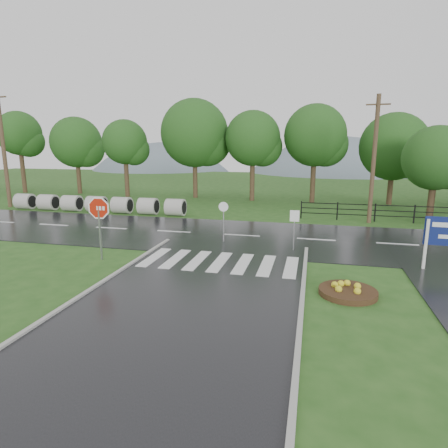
# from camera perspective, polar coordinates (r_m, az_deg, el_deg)

# --- Properties ---
(ground) EXTENTS (120.00, 120.00, 0.00)m
(ground) POSITION_cam_1_polar(r_m,az_deg,el_deg) (11.59, -6.82, -13.34)
(ground) COLOR #28531B
(ground) RESTS_ON ground
(main_road) EXTENTS (90.00, 8.00, 0.04)m
(main_road) POSITION_cam_1_polar(r_m,az_deg,el_deg) (20.74, 2.73, -1.85)
(main_road) COLOR black
(main_road) RESTS_ON ground
(crosswalk) EXTENTS (6.50, 2.80, 0.02)m
(crosswalk) POSITION_cam_1_polar(r_m,az_deg,el_deg) (16.02, -0.63, -5.78)
(crosswalk) COLOR silver
(crosswalk) RESTS_ON ground
(curb_right) EXTENTS (0.15, 24.00, 0.12)m
(curb_right) POSITION_cam_1_polar(r_m,az_deg,el_deg) (7.61, 10.20, -28.60)
(curb_right) COLOR #A3A39B
(curb_right) RESTS_ON ground
(fence_west) EXTENTS (9.58, 0.08, 1.20)m
(fence_west) POSITION_cam_1_polar(r_m,az_deg,el_deg) (26.45, 22.04, 1.88)
(fence_west) COLOR black
(fence_west) RESTS_ON ground
(hills) EXTENTS (102.00, 48.00, 48.00)m
(hills) POSITION_cam_1_polar(r_m,az_deg,el_deg) (77.55, 12.82, -3.71)
(hills) COLOR slate
(hills) RESTS_ON ground
(treeline) EXTENTS (83.20, 5.20, 10.00)m
(treeline) POSITION_cam_1_polar(r_m,az_deg,el_deg) (34.27, 8.77, 3.49)
(treeline) COLOR #1B4816
(treeline) RESTS_ON ground
(culvert_pipes) EXTENTS (13.90, 1.20, 1.20)m
(culvert_pipes) POSITION_cam_1_polar(r_m,az_deg,el_deg) (29.72, -18.85, 2.89)
(culvert_pipes) COLOR #9E9B93
(culvert_pipes) RESTS_ON ground
(stop_sign) EXTENTS (1.31, 0.12, 2.95)m
(stop_sign) POSITION_cam_1_polar(r_m,az_deg,el_deg) (16.91, -18.52, 1.45)
(stop_sign) COLOR #939399
(stop_sign) RESTS_ON ground
(flower_bed) EXTENTS (1.92, 1.92, 0.38)m
(flower_bed) POSITION_cam_1_polar(r_m,az_deg,el_deg) (13.40, 18.36, -9.64)
(flower_bed) COLOR #332111
(flower_bed) RESTS_ON ground
(reg_sign_small) EXTENTS (0.44, 0.06, 1.97)m
(reg_sign_small) POSITION_cam_1_polar(r_m,az_deg,el_deg) (17.79, 10.68, 0.30)
(reg_sign_small) COLOR #939399
(reg_sign_small) RESTS_ON ground
(reg_sign_round) EXTENTS (0.49, 0.08, 2.13)m
(reg_sign_round) POSITION_cam_1_polar(r_m,az_deg,el_deg) (19.03, -0.08, 1.10)
(reg_sign_round) COLOR #939399
(reg_sign_round) RESTS_ON ground
(utility_pole_west) EXTENTS (1.66, 0.31, 9.30)m
(utility_pole_west) POSITION_cam_1_polar(r_m,az_deg,el_deg) (34.90, -30.58, 9.95)
(utility_pole_west) COLOR #473523
(utility_pole_west) RESTS_ON ground
(utility_pole_east) EXTENTS (1.42, 0.27, 7.99)m
(utility_pole_east) POSITION_cam_1_polar(r_m,az_deg,el_deg) (25.58, 21.86, 9.12)
(utility_pole_east) COLOR #473523
(utility_pole_east) RESTS_ON ground
(entrance_tree_left) EXTENTS (4.20, 4.20, 6.22)m
(entrance_tree_left) POSITION_cam_1_polar(r_m,az_deg,el_deg) (28.39, 29.59, 8.69)
(entrance_tree_left) COLOR #3D2B1C
(entrance_tree_left) RESTS_ON ground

